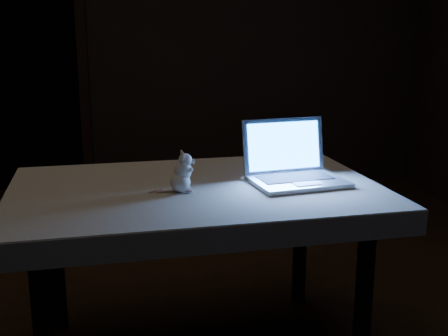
{
  "coord_description": "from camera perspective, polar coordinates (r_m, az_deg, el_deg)",
  "views": [
    {
      "loc": [
        0.06,
        -2.32,
        1.32
      ],
      "look_at": [
        0.28,
        -0.19,
        0.8
      ],
      "focal_mm": 45.0,
      "sensor_mm": 36.0,
      "label": 1
    }
  ],
  "objects": [
    {
      "name": "back_wall",
      "position": [
        4.82,
        -6.88,
        13.33
      ],
      "size": [
        4.5,
        0.04,
        2.6
      ],
      "primitive_type": "cube",
      "color": "black",
      "rests_on": "ground"
    },
    {
      "name": "laptop",
      "position": [
        2.23,
        7.65,
        1.41
      ],
      "size": [
        0.42,
        0.39,
        0.24
      ],
      "primitive_type": null,
      "rotation": [
        0.0,
        0.0,
        0.22
      ],
      "color": "#B7B6BB",
      "rests_on": "tablecloth"
    },
    {
      "name": "doorway",
      "position": [
        4.97,
        -19.8,
        9.93
      ],
      "size": [
        1.06,
        0.36,
        2.13
      ],
      "primitive_type": null,
      "color": "black",
      "rests_on": "back_wall"
    },
    {
      "name": "tablecloth",
      "position": [
        2.19,
        -1.0,
        -3.22
      ],
      "size": [
        1.63,
        1.29,
        0.09
      ],
      "primitive_type": null,
      "rotation": [
        0.0,
        0.0,
        0.26
      ],
      "color": "beige",
      "rests_on": "table"
    },
    {
      "name": "plush_mouse",
      "position": [
        2.12,
        -4.5,
        -0.38
      ],
      "size": [
        0.12,
        0.12,
        0.16
      ],
      "primitive_type": null,
      "rotation": [
        0.0,
        0.0,
        0.04
      ],
      "color": "white",
      "rests_on": "tablecloth"
    },
    {
      "name": "table",
      "position": [
        2.34,
        -2.78,
        -10.53
      ],
      "size": [
        1.44,
        1.02,
        0.72
      ],
      "primitive_type": null,
      "rotation": [
        0.0,
        0.0,
        0.12
      ],
      "color": "black",
      "rests_on": "floor"
    },
    {
      "name": "floor",
      "position": [
        2.67,
        -6.72,
        -16.04
      ],
      "size": [
        5.0,
        5.0,
        0.0
      ],
      "primitive_type": "plane",
      "color": "black",
      "rests_on": "ground"
    }
  ]
}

